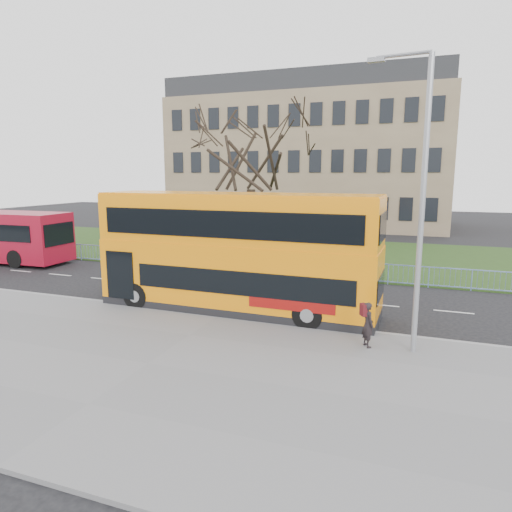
# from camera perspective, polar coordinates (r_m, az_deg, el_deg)

# --- Properties ---
(ground) EXTENTS (120.00, 120.00, 0.00)m
(ground) POSITION_cam_1_polar(r_m,az_deg,el_deg) (20.15, -2.69, -6.37)
(ground) COLOR black
(ground) RESTS_ON ground
(pavement) EXTENTS (80.00, 10.50, 0.12)m
(pavement) POSITION_cam_1_polar(r_m,az_deg,el_deg) (14.51, -13.34, -13.14)
(pavement) COLOR slate
(pavement) RESTS_ON ground
(kerb) EXTENTS (80.00, 0.20, 0.14)m
(kerb) POSITION_cam_1_polar(r_m,az_deg,el_deg) (18.77, -4.54, -7.42)
(kerb) COLOR gray
(kerb) RESTS_ON ground
(grass_verge) EXTENTS (80.00, 15.40, 0.08)m
(grass_verge) POSITION_cam_1_polar(r_m,az_deg,el_deg) (33.45, 6.82, 0.31)
(grass_verge) COLOR #233814
(grass_verge) RESTS_ON ground
(guard_railing) EXTENTS (40.00, 0.12, 1.10)m
(guard_railing) POSITION_cam_1_polar(r_m,az_deg,el_deg) (26.05, 2.92, -1.31)
(guard_railing) COLOR #7795D4
(guard_railing) RESTS_ON ground
(bare_tree) EXTENTS (7.81, 7.81, 11.16)m
(bare_tree) POSITION_cam_1_polar(r_m,az_deg,el_deg) (29.71, -0.63, 10.05)
(bare_tree) COLOR black
(bare_tree) RESTS_ON grass_verge
(civic_building) EXTENTS (30.00, 15.00, 14.00)m
(civic_building) POSITION_cam_1_polar(r_m,az_deg,el_deg) (54.27, 6.91, 11.46)
(civic_building) COLOR #7B674E
(civic_building) RESTS_ON ground
(yellow_bus) EXTENTS (11.76, 2.97, 4.91)m
(yellow_bus) POSITION_cam_1_polar(r_m,az_deg,el_deg) (18.97, -2.45, 0.76)
(yellow_bus) COLOR orange
(yellow_bus) RESTS_ON ground
(pedestrian) EXTENTS (0.60, 0.66, 1.51)m
(pedestrian) POSITION_cam_1_polar(r_m,az_deg,el_deg) (15.57, 13.80, -8.32)
(pedestrian) COLOR black
(pedestrian) RESTS_ON pavement
(street_lamp) EXTENTS (1.94, 0.42, 9.15)m
(street_lamp) POSITION_cam_1_polar(r_m,az_deg,el_deg) (14.82, 19.69, 7.26)
(street_lamp) COLOR gray
(street_lamp) RESTS_ON pavement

